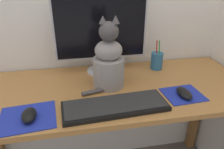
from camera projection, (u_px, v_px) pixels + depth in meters
desk at (110, 105)px, 1.16m from camera, size 1.49×0.59×0.76m
monitor at (101, 31)px, 1.18m from camera, size 0.51×0.17×0.44m
keyboard at (115, 106)px, 0.94m from camera, size 0.46×0.19×0.02m
mousepad_left at (28, 117)px, 0.88m from camera, size 0.24×0.21×0.00m
mousepad_right at (183, 94)px, 1.05m from camera, size 0.19×0.17×0.00m
computer_mouse_left at (29, 115)px, 0.86m from camera, size 0.06×0.10×0.04m
computer_mouse_right at (184, 93)px, 1.02m from camera, size 0.06×0.11×0.03m
cat at (109, 62)px, 1.07m from camera, size 0.24×0.18×0.36m
pen_cup at (157, 61)px, 1.30m from camera, size 0.07×0.07×0.18m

